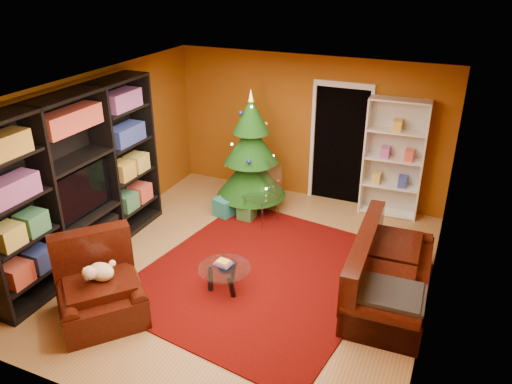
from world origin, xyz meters
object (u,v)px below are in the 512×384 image
at_px(gift_box_teal, 225,207).
at_px(coffee_table, 225,278).
at_px(rug, 261,274).
at_px(media_unit, 76,182).
at_px(gift_box_green, 247,212).
at_px(acrylic_chair, 261,197).
at_px(dog, 101,272).
at_px(sofa, 392,268).
at_px(white_bookshelf, 393,159).
at_px(gift_box_red, 268,194).
at_px(armchair, 100,289).
at_px(christmas_tree, 251,153).

relative_size(gift_box_teal, coffee_table, 0.45).
bearing_deg(rug, media_unit, -166.29).
distance_m(gift_box_green, acrylic_chair, 0.43).
xyz_separation_m(media_unit, dog, (1.10, -0.94, -0.61)).
bearing_deg(sofa, gift_box_green, 62.72).
height_order(media_unit, white_bookshelf, media_unit).
xyz_separation_m(gift_box_red, armchair, (-0.61, -3.92, 0.31)).
xyz_separation_m(christmas_tree, gift_box_teal, (-0.30, -0.46, -0.89)).
relative_size(gift_box_red, acrylic_chair, 0.24).
xyz_separation_m(rug, dog, (-1.45, -1.57, 0.62)).
bearing_deg(white_bookshelf, acrylic_chair, -150.29).
distance_m(rug, acrylic_chair, 1.63).
xyz_separation_m(armchair, acrylic_chair, (0.84, 3.07, 0.05)).
bearing_deg(sofa, armchair, 117.74).
bearing_deg(armchair, white_bookshelf, 8.83).
xyz_separation_m(gift_box_green, gift_box_red, (0.04, 0.85, -0.02)).
bearing_deg(media_unit, white_bookshelf, 40.03).
distance_m(rug, christmas_tree, 2.35).
xyz_separation_m(white_bookshelf, coffee_table, (-1.60, -3.15, -0.83)).
bearing_deg(white_bookshelf, armchair, -124.85).
xyz_separation_m(gift_box_teal, gift_box_green, (0.41, 0.03, -0.03)).
distance_m(gift_box_red, acrylic_chair, 0.94).
distance_m(rug, media_unit, 2.90).
bearing_deg(armchair, gift_box_green, 31.05).
bearing_deg(gift_box_red, armchair, -98.89).
relative_size(gift_box_green, dog, 0.66).
distance_m(sofa, coffee_table, 2.19).
distance_m(gift_box_teal, armchair, 3.05).
relative_size(rug, coffee_table, 4.93).
relative_size(white_bookshelf, armchair, 1.95).
bearing_deg(dog, gift_box_teal, 38.37).
bearing_deg(coffee_table, gift_box_red, 100.71).
bearing_deg(gift_box_teal, christmas_tree, 56.95).
xyz_separation_m(rug, white_bookshelf, (1.30, 2.61, 1.01)).
bearing_deg(armchair, rug, 0.14).
bearing_deg(gift_box_teal, coffee_table, -63.22).
xyz_separation_m(gift_box_green, white_bookshelf, (2.17, 1.19, 0.89)).
distance_m(christmas_tree, gift_box_green, 1.02).
bearing_deg(acrylic_chair, christmas_tree, 151.54).
bearing_deg(white_bookshelf, rug, -118.36).
xyz_separation_m(gift_box_green, acrylic_chair, (0.27, 0.01, 0.34)).
relative_size(white_bookshelf, coffee_table, 2.94).
bearing_deg(white_bookshelf, gift_box_green, -153.34).
distance_m(dog, coffee_table, 1.60).
xyz_separation_m(dog, coffee_table, (1.15, 1.03, -0.44)).
height_order(gift_box_teal, coffee_table, coffee_table).
relative_size(gift_box_red, armchair, 0.21).
height_order(coffee_table, acrylic_chair, acrylic_chair).
bearing_deg(gift_box_red, dog, -99.11).
distance_m(christmas_tree, white_bookshelf, 2.40).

